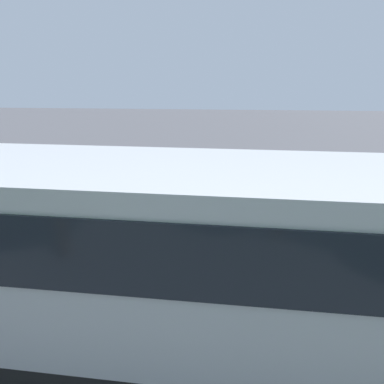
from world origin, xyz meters
name	(u,v)px	position (x,y,z in m)	size (l,w,h in m)	color
ground_plane	(248,226)	(0.00, 0.00, 0.00)	(80.00, 80.00, 0.00)	#4C4C51
tour_bus	(192,263)	(1.29, 5.08, 1.64)	(10.22, 2.82, 3.25)	#B7BABF
spectator_far_left	(222,231)	(0.82, 2.46, 0.98)	(0.58, 0.36, 1.66)	black
spectator_left	(181,222)	(1.83, 2.20, 1.05)	(0.58, 0.36, 1.75)	black
spectator_centre	(142,220)	(2.80, 2.31, 1.09)	(0.58, 0.36, 1.82)	black
parked_motorcycle_silver	(294,262)	(-0.84, 2.90, 0.48)	(2.04, 0.69, 0.99)	black
stunt_motorcycle	(182,170)	(2.43, -2.71, 1.05)	(1.83, 0.96, 1.85)	black
traffic_cone	(238,181)	(0.18, -3.75, 0.30)	(0.34, 0.34, 0.63)	orange
bay_line_a	(334,214)	(-3.01, -1.20, 0.00)	(0.20, 4.21, 0.01)	white
bay_line_b	(251,211)	(-0.20, -1.20, 0.00)	(0.19, 3.77, 0.01)	white
bay_line_c	(172,209)	(2.62, -1.20, 0.00)	(0.19, 3.85, 0.01)	white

